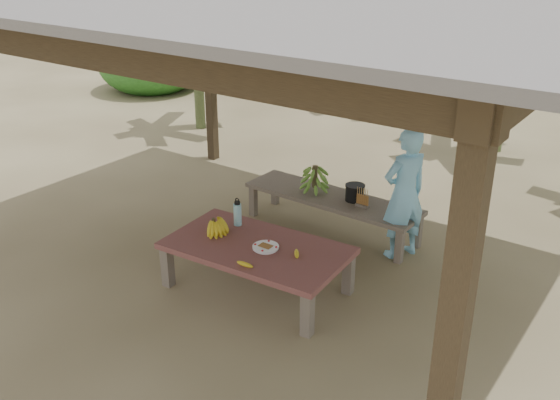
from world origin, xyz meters
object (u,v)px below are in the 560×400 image
Objects in this scene: ripe_banana_bunch at (214,225)px; woman at (404,194)px; work_table at (257,251)px; bench at (332,201)px; water_flask at (238,214)px; cooking_pot at (355,193)px; plate at (266,247)px.

woman is at bearing 48.18° from ripe_banana_bunch.
work_table is 1.77m from woman.
woman reaches higher than bench.
woman is (0.95, -0.08, 0.35)m from bench.
work_table is at bearing 3.37° from ripe_banana_bunch.
water_flask is 1.40× the size of cooking_pot.
ripe_banana_bunch is at bearing -13.88° from woman.
water_flask is 1.53m from cooking_pot.
woman reaches higher than work_table.
water_flask reaches higher than bench.
bench is 1.02m from woman.
ripe_banana_bunch is 1.13× the size of plate.
work_table is 6.32× the size of ripe_banana_bunch.
bench is 1.70m from ripe_banana_bunch.
ripe_banana_bunch reaches higher than plate.
water_flask is 1.82m from woman.
plate is at bearing -5.99° from work_table.
ripe_banana_bunch reaches higher than bench.
plate is at bearing 1.98° from woman.
cooking_pot is (0.28, 0.05, 0.15)m from bench.
woman reaches higher than cooking_pot.
ripe_banana_bunch is at bearing -177.60° from plate.
plate is (0.12, -0.00, 0.08)m from work_table.
plate is 1.65m from cooking_pot.
plate is at bearing -81.31° from bench.
work_table is at bearing 177.97° from plate.
plate is (0.21, -1.60, 0.12)m from bench.
work_table is 0.55m from water_flask.
bench is 9.96× the size of cooking_pot.
water_flask is at bearing 155.16° from plate.
water_flask is at bearing 74.14° from ripe_banana_bunch.
cooking_pot is at bearing 65.49° from water_flask.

